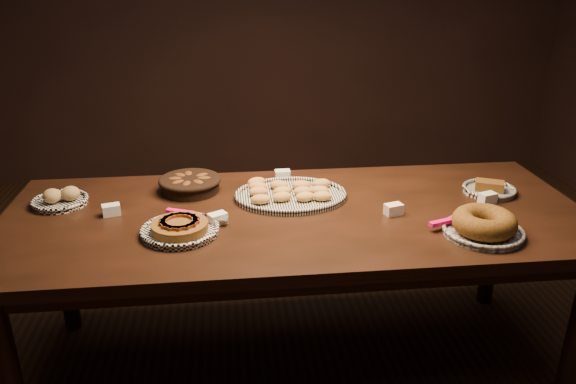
{
  "coord_description": "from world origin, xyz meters",
  "views": [
    {
      "loc": [
        -0.27,
        -2.09,
        1.7
      ],
      "look_at": [
        -0.03,
        0.05,
        0.82
      ],
      "focal_mm": 35.0,
      "sensor_mm": 36.0,
      "label": 1
    }
  ],
  "objects": [
    {
      "name": "ground",
      "position": [
        0.0,
        0.0,
        0.0
      ],
      "size": [
        5.0,
        5.0,
        0.0
      ],
      "primitive_type": "plane",
      "color": "black",
      "rests_on": "ground"
    },
    {
      "name": "buffet_table",
      "position": [
        0.0,
        0.0,
        0.68
      ],
      "size": [
        2.4,
        1.0,
        0.75
      ],
      "color": "black",
      "rests_on": "ground"
    },
    {
      "name": "apple_tart_plate",
      "position": [
        -0.46,
        -0.15,
        0.77
      ],
      "size": [
        0.34,
        0.31,
        0.06
      ],
      "rotation": [
        0.0,
        0.0,
        -0.2
      ],
      "color": "white",
      "rests_on": "buffet_table"
    },
    {
      "name": "madeleine_platter",
      "position": [
        -0.01,
        0.15,
        0.77
      ],
      "size": [
        0.48,
        0.39,
        0.05
      ],
      "rotation": [
        0.0,
        0.0,
        -0.38
      ],
      "color": "black",
      "rests_on": "buffet_table"
    },
    {
      "name": "bundt_cake_plate",
      "position": [
        0.67,
        -0.28,
        0.79
      ],
      "size": [
        0.34,
        0.3,
        0.09
      ],
      "rotation": [
        0.0,
        0.0,
        0.11
      ],
      "color": "black",
      "rests_on": "buffet_table"
    },
    {
      "name": "croissant_basket",
      "position": [
        -0.44,
        0.28,
        0.79
      ],
      "size": [
        0.29,
        0.29,
        0.07
      ],
      "rotation": [
        0.0,
        0.0,
        0.12
      ],
      "color": "black",
      "rests_on": "buffet_table"
    },
    {
      "name": "bread_roll_plate",
      "position": [
        -0.98,
        0.19,
        0.77
      ],
      "size": [
        0.23,
        0.23,
        0.07
      ],
      "rotation": [
        0.0,
        0.0,
        -0.01
      ],
      "color": "white",
      "rests_on": "buffet_table"
    },
    {
      "name": "loaf_plate",
      "position": [
        0.88,
        0.11,
        0.77
      ],
      "size": [
        0.23,
        0.23,
        0.05
      ],
      "rotation": [
        0.0,
        0.0,
        -0.44
      ],
      "color": "black",
      "rests_on": "buffet_table"
    },
    {
      "name": "tent_cards",
      "position": [
        0.02,
        0.06,
        0.77
      ],
      "size": [
        1.65,
        0.52,
        0.04
      ],
      "color": "white",
      "rests_on": "buffet_table"
    }
  ]
}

